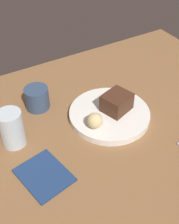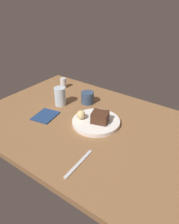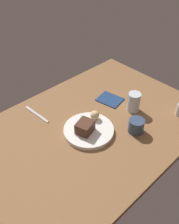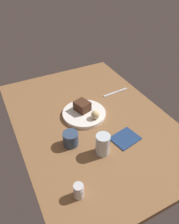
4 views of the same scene
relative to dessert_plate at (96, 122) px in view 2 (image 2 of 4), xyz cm
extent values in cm
cube|color=brown|center=(4.87, 2.26, -2.56)|extent=(120.00, 84.00, 3.00)
cylinder|color=white|center=(0.00, 0.00, 0.00)|extent=(25.30, 25.30, 2.11)
cube|color=#472819|center=(-2.45, 0.05, 3.88)|extent=(10.15, 9.43, 5.65)
sphere|color=#DBC184|center=(7.45, 3.37, 3.43)|extent=(4.75, 4.75, 4.75)
cylinder|color=silver|center=(44.99, -24.16, 1.86)|extent=(4.31, 4.31, 5.83)
cylinder|color=silver|center=(44.99, -24.16, 5.37)|extent=(4.10, 4.10, 1.20)
cylinder|color=silver|center=(29.56, -4.46, 4.53)|extent=(6.85, 6.85, 11.17)
cylinder|color=#334766|center=(17.51, -15.88, 2.60)|extent=(7.76, 7.76, 7.30)
cube|color=silver|center=(-11.59, 29.13, -0.81)|extent=(2.77, 19.05, 0.50)
cube|color=navy|center=(27.06, 10.68, -0.76)|extent=(13.54, 15.56, 0.60)
camera|label=1|loc=(40.86, 57.62, 62.27)|focal=48.01mm
camera|label=2|loc=(-56.14, 82.14, 65.01)|focal=35.97mm
camera|label=3|loc=(-59.89, -63.89, 86.49)|focal=39.22mm
camera|label=4|loc=(88.80, -41.58, 80.78)|focal=34.78mm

